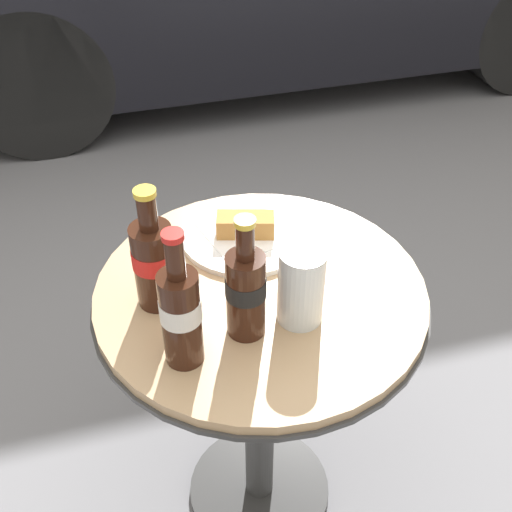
{
  "coord_description": "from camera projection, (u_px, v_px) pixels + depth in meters",
  "views": [
    {
      "loc": [
        -0.24,
        -0.82,
        1.48
      ],
      "look_at": [
        0.0,
        0.03,
        0.74
      ],
      "focal_mm": 45.0,
      "sensor_mm": 36.0,
      "label": 1
    }
  ],
  "objects": [
    {
      "name": "cola_bottle_right",
      "position": [
        154.0,
        260.0,
        1.08
      ],
      "size": [
        0.07,
        0.07,
        0.24
      ],
      "color": "#33190F",
      "rests_on": "bistro_table"
    },
    {
      "name": "ground_plane",
      "position": [
        259.0,
        490.0,
        1.61
      ],
      "size": [
        30.0,
        30.0,
        0.0
      ],
      "primitive_type": "plane",
      "color": "slate"
    },
    {
      "name": "cola_bottle_center",
      "position": [
        246.0,
        290.0,
        1.03
      ],
      "size": [
        0.07,
        0.07,
        0.23
      ],
      "color": "#33190F",
      "rests_on": "bistro_table"
    },
    {
      "name": "lunch_plate_near",
      "position": [
        245.0,
        232.0,
        1.27
      ],
      "size": [
        0.26,
        0.26,
        0.06
      ],
      "color": "white",
      "rests_on": "bistro_table"
    },
    {
      "name": "cola_bottle_left",
      "position": [
        181.0,
        313.0,
        0.97
      ],
      "size": [
        0.07,
        0.07,
        0.25
      ],
      "color": "#33190F",
      "rests_on": "bistro_table"
    },
    {
      "name": "drinking_glass",
      "position": [
        301.0,
        289.0,
        1.07
      ],
      "size": [
        0.08,
        0.08,
        0.14
      ],
      "color": "#C68923",
      "rests_on": "bistro_table"
    },
    {
      "name": "bistro_table",
      "position": [
        260.0,
        350.0,
        1.28
      ],
      "size": [
        0.62,
        0.62,
        0.69
      ],
      "color": "#333333",
      "rests_on": "ground_plane"
    }
  ]
}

